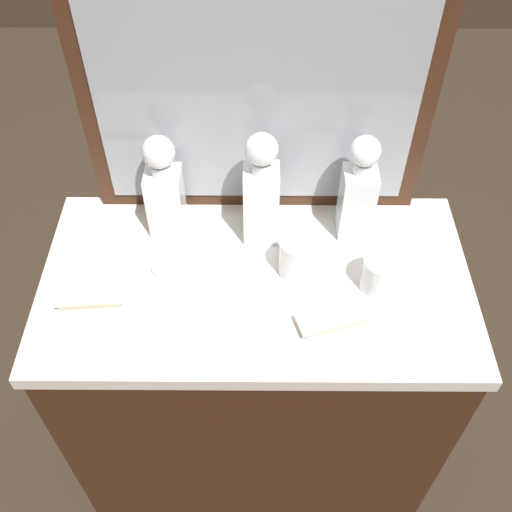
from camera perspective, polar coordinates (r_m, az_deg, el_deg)
ground_plane at (r=2.24m, az=0.00°, el=-17.46°), size 6.00×6.00×0.00m
dresser at (r=1.82m, az=0.00°, el=-11.46°), size 1.04×0.56×0.93m
dresser_mirror at (r=1.42m, az=0.06°, el=14.48°), size 0.83×0.03×0.63m
crystal_decanter_far_right at (r=1.48m, az=9.69°, el=5.66°), size 0.08×0.08×0.29m
crystal_decanter_rear at (r=1.45m, az=0.50°, el=5.62°), size 0.09×0.09×0.31m
crystal_decanter_front at (r=1.49m, az=-8.72°, el=5.93°), size 0.09×0.09×0.28m
crystal_tumbler_center at (r=1.41m, az=3.96°, el=-0.21°), size 0.09×0.09×0.11m
crystal_tumbler_rear at (r=1.42m, az=11.82°, el=-1.77°), size 0.09×0.09×0.09m
silver_brush_left at (r=1.36m, az=7.41°, el=-5.92°), size 0.18×0.11×0.02m
silver_brush_front at (r=1.43m, az=-15.59°, el=-3.88°), size 0.16×0.06×0.02m
porcelain_dish at (r=1.47m, az=-8.34°, el=-0.98°), size 0.08×0.08×0.01m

